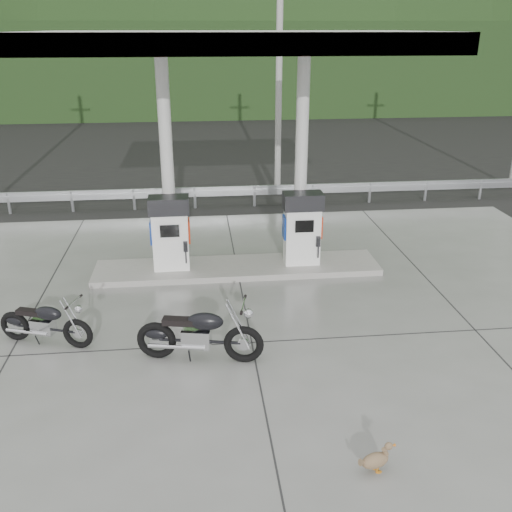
{
  "coord_description": "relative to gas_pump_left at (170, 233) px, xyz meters",
  "views": [
    {
      "loc": [
        -0.94,
        -10.49,
        5.66
      ],
      "look_at": [
        0.3,
        1.0,
        1.0
      ],
      "focal_mm": 40.0,
      "sensor_mm": 36.0,
      "label": 1
    }
  ],
  "objects": [
    {
      "name": "ground",
      "position": [
        1.6,
        -2.5,
        -1.07
      ],
      "size": [
        160.0,
        160.0,
        0.0
      ],
      "primitive_type": "plane",
      "color": "black",
      "rests_on": "ground"
    },
    {
      "name": "gas_pump_left",
      "position": [
        0.0,
        0.0,
        0.0
      ],
      "size": [
        0.95,
        0.55,
        1.8
      ],
      "primitive_type": null,
      "color": "white",
      "rests_on": "pump_island"
    },
    {
      "name": "guardrail",
      "position": [
        1.6,
        5.5,
        -0.36
      ],
      "size": [
        26.0,
        0.16,
        1.42
      ],
      "primitive_type": null,
      "color": "#9DA0A5",
      "rests_on": "ground"
    },
    {
      "name": "canopy_roof",
      "position": [
        1.6,
        0.0,
        4.3
      ],
      "size": [
        8.5,
        5.0,
        0.4
      ],
      "primitive_type": "cube",
      "color": "silver",
      "rests_on": "canopy_column_left"
    },
    {
      "name": "motorcycle_left",
      "position": [
        -2.29,
        -3.11,
        -0.62
      ],
      "size": [
        1.89,
        1.12,
        0.85
      ],
      "primitive_type": null,
      "rotation": [
        0.0,
        0.0,
        -0.33
      ],
      "color": "black",
      "rests_on": "forecourt_apron"
    },
    {
      "name": "tree_band",
      "position": [
        1.6,
        27.5,
        1.93
      ],
      "size": [
        80.0,
        6.0,
        6.0
      ],
      "primitive_type": "cube",
      "color": "black",
      "rests_on": "ground"
    },
    {
      "name": "road",
      "position": [
        1.6,
        9.0,
        -1.07
      ],
      "size": [
        60.0,
        7.0,
        0.01
      ],
      "primitive_type": "cube",
      "color": "black",
      "rests_on": "ground"
    },
    {
      "name": "utility_pole_b",
      "position": [
        3.6,
        7.0,
        2.93
      ],
      "size": [
        0.22,
        0.22,
        8.0
      ],
      "primitive_type": "cylinder",
      "color": "gray",
      "rests_on": "ground"
    },
    {
      "name": "forecourt_apron",
      "position": [
        1.6,
        -2.5,
        -1.06
      ],
      "size": [
        18.0,
        14.0,
        0.02
      ],
      "primitive_type": "cube",
      "color": "slate",
      "rests_on": "ground"
    },
    {
      "name": "duck",
      "position": [
        2.92,
        -7.08,
        -0.87
      ],
      "size": [
        0.52,
        0.27,
        0.36
      ],
      "primitive_type": null,
      "rotation": [
        0.0,
        0.0,
        0.28
      ],
      "color": "brown",
      "rests_on": "forecourt_apron"
    },
    {
      "name": "pump_island",
      "position": [
        1.6,
        0.0,
        -0.98
      ],
      "size": [
        7.0,
        1.4,
        0.15
      ],
      "primitive_type": "cube",
      "color": "gray",
      "rests_on": "forecourt_apron"
    },
    {
      "name": "motorcycle_right",
      "position": [
        0.61,
        -3.99,
        -0.54
      ],
      "size": [
        2.25,
        1.09,
        1.02
      ],
      "primitive_type": null,
      "rotation": [
        0.0,
        0.0,
        -0.2
      ],
      "color": "black",
      "rests_on": "forecourt_apron"
    },
    {
      "name": "canopy_column_right",
      "position": [
        3.2,
        0.4,
        1.6
      ],
      "size": [
        0.3,
        0.3,
        5.0
      ],
      "primitive_type": "cylinder",
      "color": "silver",
      "rests_on": "pump_island"
    },
    {
      "name": "canopy_column_left",
      "position": [
        0.0,
        0.4,
        1.6
      ],
      "size": [
        0.3,
        0.3,
        5.0
      ],
      "primitive_type": "cylinder",
      "color": "silver",
      "rests_on": "pump_island"
    },
    {
      "name": "gas_pump_right",
      "position": [
        3.2,
        0.0,
        0.0
      ],
      "size": [
        0.95,
        0.55,
        1.8
      ],
      "primitive_type": null,
      "color": "white",
      "rests_on": "pump_island"
    },
    {
      "name": "forested_hills",
      "position": [
        1.6,
        57.5,
        -1.07
      ],
      "size": [
        100.0,
        40.0,
        140.0
      ],
      "primitive_type": null,
      "color": "black",
      "rests_on": "ground"
    }
  ]
}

